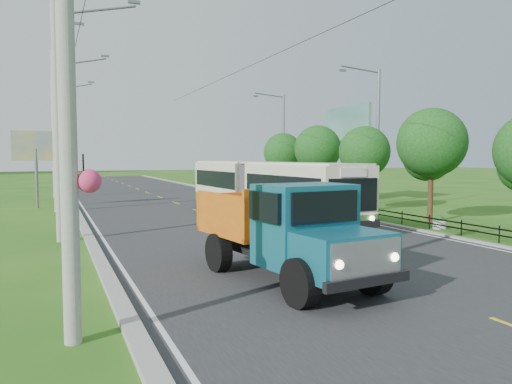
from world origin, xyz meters
TOP-DOWN VIEW (x-y plane):
  - ground at (0.00, 0.00)m, footprint 240.00×240.00m
  - road at (0.00, 20.00)m, footprint 14.00×120.00m
  - curb_left at (-7.20, 20.00)m, footprint 0.40×120.00m
  - curb_right at (7.15, 20.00)m, footprint 0.30×120.00m
  - edge_line_left at (-6.65, 20.00)m, footprint 0.12×120.00m
  - edge_line_right at (6.65, 20.00)m, footprint 0.12×120.00m
  - centre_dash at (0.00, 0.00)m, footprint 0.12×2.20m
  - railing_right at (8.00, 14.00)m, footprint 0.04×40.00m
  - pole_nearest at (-8.24, -3.00)m, footprint 3.51×0.44m
  - pole_near at (-8.26, 9.00)m, footprint 3.51×0.32m
  - pole_mid at (-8.26, 21.00)m, footprint 3.51×0.32m
  - pole_far at (-8.26, 33.00)m, footprint 3.51×0.32m
  - tree_third at (9.86, 8.14)m, footprint 3.60×3.62m
  - tree_fourth at (9.86, 14.14)m, footprint 3.24×3.31m
  - tree_fifth at (9.86, 20.14)m, footprint 3.48×3.52m
  - tree_back at (9.86, 26.14)m, footprint 3.30×3.36m
  - streetlight_mid at (10.64, 14.00)m, footprint 3.02×0.20m
  - streetlight_far at (10.64, 28.00)m, footprint 3.02×0.20m
  - planter_near at (8.60, 6.00)m, footprint 0.64×0.64m
  - planter_mid at (8.60, 14.00)m, footprint 0.64×0.64m
  - planter_far at (8.60, 22.00)m, footprint 0.64×0.64m
  - billboard_left at (-9.50, 24.00)m, footprint 3.00×0.20m
  - billboard_right at (12.30, 20.00)m, footprint 0.24×6.00m
  - bus at (2.13, 12.19)m, footprint 3.37×16.16m
  - dump_truck at (-2.64, -0.30)m, footprint 3.32×6.79m

SIDE VIEW (x-z plane):
  - ground at x=0.00m, z-range 0.00..0.00m
  - road at x=0.00m, z-range 0.00..0.02m
  - edge_line_left at x=-6.65m, z-range 0.02..0.02m
  - edge_line_right at x=6.65m, z-range 0.02..0.02m
  - centre_dash at x=0.00m, z-range 0.02..0.02m
  - curb_right at x=7.15m, z-range 0.00..0.10m
  - curb_left at x=-7.20m, z-range 0.00..0.15m
  - planter_near at x=8.60m, z-range -0.05..0.62m
  - planter_mid at x=8.60m, z-range -0.05..0.62m
  - planter_far at x=8.60m, z-range -0.05..0.62m
  - railing_right at x=8.00m, z-range 0.00..0.60m
  - dump_truck at x=-2.64m, z-range 0.18..2.92m
  - bus at x=2.13m, z-range 0.31..3.41m
  - tree_fourth at x=9.86m, z-range 0.89..6.29m
  - tree_back at x=9.86m, z-range 0.90..6.40m
  - tree_fifth at x=9.86m, z-range 0.95..6.75m
  - billboard_left at x=-9.50m, z-range 1.27..6.47m
  - tree_third at x=9.86m, z-range 0.99..6.99m
  - streetlight_mid at x=10.64m, z-range 0.37..9.44m
  - streetlight_far at x=10.64m, z-range 0.37..9.44m
  - pole_nearest at x=-8.24m, z-range -0.06..9.94m
  - pole_near at x=-8.26m, z-range 0.09..10.09m
  - pole_mid at x=-8.26m, z-range 0.09..10.09m
  - pole_far at x=-8.26m, z-range 0.09..10.09m
  - billboard_right at x=12.30m, z-range 1.69..8.99m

